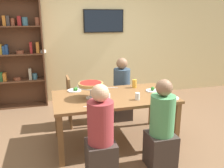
% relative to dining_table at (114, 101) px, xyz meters
% --- Properties ---
extents(ground_plane, '(12.00, 12.00, 0.00)m').
position_rel_dining_table_xyz_m(ground_plane, '(0.00, 0.00, -0.66)').
color(ground_plane, brown).
extents(rear_partition, '(8.00, 0.12, 2.80)m').
position_rel_dining_table_xyz_m(rear_partition, '(0.00, 2.20, 0.74)').
color(rear_partition, beige).
rests_on(rear_partition, ground_plane).
extents(dining_table, '(1.74, 0.97, 0.74)m').
position_rel_dining_table_xyz_m(dining_table, '(0.00, 0.00, 0.00)').
color(dining_table, brown).
rests_on(dining_table, ground_plane).
extents(bookshelf, '(1.14, 0.30, 2.21)m').
position_rel_dining_table_xyz_m(bookshelf, '(-1.50, 2.02, 0.49)').
color(bookshelf, brown).
rests_on(bookshelf, ground_plane).
extents(television, '(0.89, 0.05, 0.49)m').
position_rel_dining_table_xyz_m(television, '(0.36, 2.11, 1.09)').
color(television, black).
extents(diner_far_right, '(0.34, 0.34, 1.15)m').
position_rel_dining_table_xyz_m(diner_far_right, '(0.37, 0.80, -0.17)').
color(diner_far_right, '#382D28').
rests_on(diner_far_right, ground_plane).
extents(diner_near_right, '(0.34, 0.34, 1.15)m').
position_rel_dining_table_xyz_m(diner_near_right, '(0.40, -0.76, -0.17)').
color(diner_near_right, '#382D28').
rests_on(diner_near_right, ground_plane).
extents(diner_near_left, '(0.34, 0.34, 1.15)m').
position_rel_dining_table_xyz_m(diner_near_left, '(-0.37, -0.76, -0.17)').
color(diner_near_left, '#382D28').
rests_on(diner_near_left, ground_plane).
extents(chair_far_left, '(0.40, 0.40, 0.87)m').
position_rel_dining_table_xyz_m(chair_far_left, '(-0.48, 0.76, -0.17)').
color(chair_far_left, brown).
rests_on(chair_far_left, ground_plane).
extents(deep_dish_pizza_stand, '(0.37, 0.37, 0.23)m').
position_rel_dining_table_xyz_m(deep_dish_pizza_stand, '(-0.34, -0.02, 0.27)').
color(deep_dish_pizza_stand, silver).
rests_on(deep_dish_pizza_stand, dining_table).
extents(salad_plate_near_diner, '(0.20, 0.20, 0.07)m').
position_rel_dining_table_xyz_m(salad_plate_near_diner, '(0.64, 0.05, 0.11)').
color(salad_plate_near_diner, white).
rests_on(salad_plate_near_diner, dining_table).
extents(salad_plate_far_diner, '(0.22, 0.22, 0.06)m').
position_rel_dining_table_xyz_m(salad_plate_far_diner, '(0.74, -0.33, 0.10)').
color(salad_plate_far_diner, white).
rests_on(salad_plate_far_diner, dining_table).
extents(salad_plate_spare, '(0.21, 0.21, 0.06)m').
position_rel_dining_table_xyz_m(salad_plate_spare, '(-0.52, 0.38, 0.10)').
color(salad_plate_spare, white).
rests_on(salad_plate_spare, dining_table).
extents(beer_glass_amber_tall, '(0.07, 0.07, 0.13)m').
position_rel_dining_table_xyz_m(beer_glass_amber_tall, '(0.44, 0.31, 0.15)').
color(beer_glass_amber_tall, gold).
rests_on(beer_glass_amber_tall, dining_table).
extents(water_glass_clear_near, '(0.06, 0.06, 0.11)m').
position_rel_dining_table_xyz_m(water_glass_clear_near, '(-0.13, 0.38, 0.14)').
color(water_glass_clear_near, white).
rests_on(water_glass_clear_near, dining_table).
extents(water_glass_clear_far, '(0.06, 0.06, 0.10)m').
position_rel_dining_table_xyz_m(water_glass_clear_far, '(0.27, -0.25, 0.13)').
color(water_glass_clear_far, white).
rests_on(water_glass_clear_far, dining_table).
extents(water_glass_clear_spare, '(0.07, 0.07, 0.11)m').
position_rel_dining_table_xyz_m(water_glass_clear_spare, '(-0.14, -0.21, 0.14)').
color(water_glass_clear_spare, white).
rests_on(water_glass_clear_spare, dining_table).
extents(cutlery_fork_near, '(0.18, 0.05, 0.00)m').
position_rel_dining_table_xyz_m(cutlery_fork_near, '(-0.41, -0.34, 0.08)').
color(cutlery_fork_near, silver).
rests_on(cutlery_fork_near, dining_table).
extents(cutlery_knife_near, '(0.17, 0.08, 0.00)m').
position_rel_dining_table_xyz_m(cutlery_knife_near, '(0.09, 0.39, 0.08)').
color(cutlery_knife_near, silver).
rests_on(cutlery_knife_near, dining_table).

